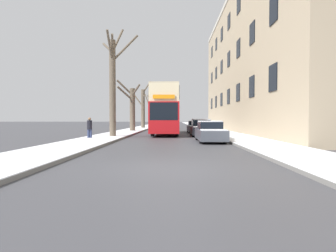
{
  "coord_description": "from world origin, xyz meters",
  "views": [
    {
      "loc": [
        0.23,
        -8.14,
        1.52
      ],
      "look_at": [
        -0.28,
        12.94,
        0.98
      ],
      "focal_mm": 28.0,
      "sensor_mm": 36.0,
      "label": 1
    }
  ],
  "objects": [
    {
      "name": "double_decker_bus",
      "position": [
        -0.62,
        18.64,
        2.59
      ],
      "size": [
        2.56,
        11.42,
        4.59
      ],
      "color": "red",
      "rests_on": "ground"
    },
    {
      "name": "parked_car_1",
      "position": [
        2.65,
        15.79,
        0.71
      ],
      "size": [
        1.81,
        4.37,
        1.56
      ],
      "color": "black",
      "rests_on": "ground"
    },
    {
      "name": "bare_tree_left_2",
      "position": [
        -4.93,
        34.65,
        3.48
      ],
      "size": [
        3.28,
        2.73,
        7.88
      ],
      "color": "brown",
      "rests_on": "ground"
    },
    {
      "name": "oncoming_van",
      "position": [
        -1.7,
        33.56,
        1.19
      ],
      "size": [
        2.07,
        5.52,
        2.18
      ],
      "color": "#333842",
      "rests_on": "ground"
    },
    {
      "name": "ground_plane",
      "position": [
        0.0,
        0.0,
        0.0
      ],
      "size": [
        320.0,
        320.0,
        0.0
      ],
      "primitive_type": "plane",
      "color": "#424247"
    },
    {
      "name": "parked_car_2",
      "position": [
        2.65,
        21.92,
        0.64
      ],
      "size": [
        1.82,
        3.9,
        1.37
      ],
      "color": "#474C56",
      "rests_on": "ground"
    },
    {
      "name": "pedestrian_left_sidewalk",
      "position": [
        -6.05,
        11.06,
        0.91
      ],
      "size": [
        0.36,
        0.36,
        1.66
      ],
      "rotation": [
        0.0,
        0.0,
        3.42
      ],
      "color": "navy",
      "rests_on": "ground"
    },
    {
      "name": "bare_tree_left_0",
      "position": [
        -4.79,
        13.19,
        4.54
      ],
      "size": [
        3.21,
        3.06,
        9.31
      ],
      "color": "brown",
      "rests_on": "ground"
    },
    {
      "name": "bare_tree_left_1",
      "position": [
        -4.95,
        23.61,
        2.97
      ],
      "size": [
        3.02,
        1.92,
        6.26
      ],
      "color": "brown",
      "rests_on": "ground"
    },
    {
      "name": "sidewalk_right",
      "position": [
        5.29,
        53.0,
        0.08
      ],
      "size": [
        3.15,
        130.0,
        0.16
      ],
      "color": "slate",
      "rests_on": "ground"
    },
    {
      "name": "sidewalk_left",
      "position": [
        -5.29,
        53.0,
        0.08
      ],
      "size": [
        3.15,
        130.0,
        0.16
      ],
      "color": "slate",
      "rests_on": "ground"
    },
    {
      "name": "terrace_facade_right",
      "position": [
        11.36,
        24.0,
        8.49
      ],
      "size": [
        9.1,
        38.14,
        16.98
      ],
      "color": "tan",
      "rests_on": "ground"
    },
    {
      "name": "bare_tree_left_3",
      "position": [
        -4.91,
        46.56,
        4.04
      ],
      "size": [
        3.16,
        2.62,
        8.53
      ],
      "color": "brown",
      "rests_on": "ground"
    },
    {
      "name": "parked_car_0",
      "position": [
        2.65,
        9.72,
        0.66
      ],
      "size": [
        1.71,
        4.59,
        1.43
      ],
      "color": "#474C56",
      "rests_on": "ground"
    }
  ]
}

